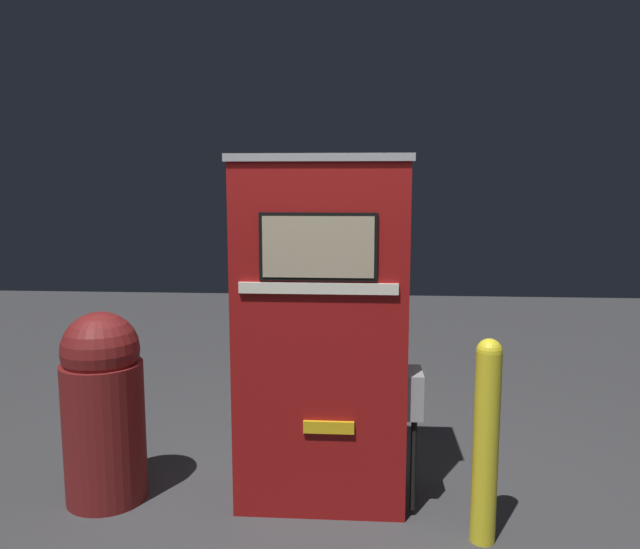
# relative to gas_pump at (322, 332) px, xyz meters

# --- Properties ---
(ground_plane) EXTENTS (14.00, 14.00, 0.00)m
(ground_plane) POSITION_rel_gas_pump_xyz_m (-0.00, -0.26, -0.98)
(ground_plane) COLOR #38383A
(gas_pump) EXTENTS (1.04, 0.57, 1.95)m
(gas_pump) POSITION_rel_gas_pump_xyz_m (0.00, 0.00, 0.00)
(gas_pump) COLOR maroon
(gas_pump) RESTS_ON ground_plane
(safety_bollard) EXTENTS (0.13, 0.13, 1.05)m
(safety_bollard) POSITION_rel_gas_pump_xyz_m (0.84, -0.40, -0.43)
(safety_bollard) COLOR yellow
(safety_bollard) RESTS_ON ground_plane
(trash_bin) EXTENTS (0.46, 0.46, 1.09)m
(trash_bin) POSITION_rel_gas_pump_xyz_m (-1.24, -0.11, -0.42)
(trash_bin) COLOR maroon
(trash_bin) RESTS_ON ground_plane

